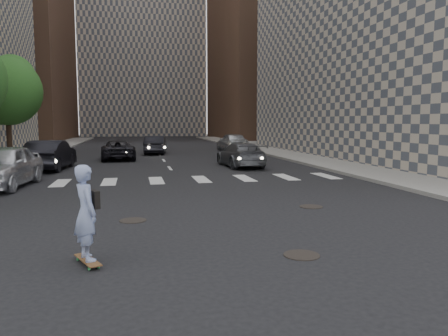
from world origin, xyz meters
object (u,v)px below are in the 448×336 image
at_px(silver_sedan, 3,166).
at_px(skateboarder, 86,213).
at_px(tree_c, 8,88).
at_px(traffic_car_b, 241,155).
at_px(traffic_car_c, 118,150).
at_px(traffic_car_a, 50,155).
at_px(traffic_car_e, 155,145).
at_px(traffic_car_d, 232,142).

bearing_deg(silver_sedan, skateboarder, -62.68).
distance_m(tree_c, skateboarder, 22.66).
xyz_separation_m(traffic_car_b, traffic_car_c, (-7.07, 6.24, -0.03)).
relative_size(silver_sedan, traffic_car_a, 1.02).
distance_m(skateboarder, traffic_car_e, 27.45).
distance_m(tree_c, traffic_car_b, 14.98).
xyz_separation_m(tree_c, traffic_car_c, (6.44, 1.10, -3.99)).
height_order(skateboarder, traffic_car_d, skateboarder).
xyz_separation_m(silver_sedan, traffic_car_a, (0.66, 6.31, -0.04)).
distance_m(skateboarder, silver_sedan, 11.25).
distance_m(silver_sedan, traffic_car_a, 6.35).
height_order(traffic_car_b, traffic_car_d, traffic_car_d).
bearing_deg(skateboarder, silver_sedan, 88.35).
relative_size(traffic_car_b, traffic_car_e, 1.08).
relative_size(tree_c, traffic_car_c, 1.39).
bearing_deg(traffic_car_b, traffic_car_e, -71.62).
bearing_deg(traffic_car_b, traffic_car_c, -44.24).
bearing_deg(traffic_car_a, traffic_car_c, -114.80).
xyz_separation_m(traffic_car_a, traffic_car_d, (12.84, 12.50, 0.01)).
bearing_deg(traffic_car_b, silver_sedan, 24.81).
bearing_deg(traffic_car_e, traffic_car_a, 66.04).
xyz_separation_m(silver_sedan, traffic_car_c, (3.98, 12.02, -0.18)).
xyz_separation_m(silver_sedan, traffic_car_e, (6.74, 16.90, -0.11)).
height_order(tree_c, traffic_car_c, tree_c).
distance_m(skateboarder, traffic_car_a, 17.12).
distance_m(tree_c, traffic_car_e, 11.65).
distance_m(silver_sedan, traffic_car_d, 23.15).
bearing_deg(traffic_car_d, traffic_car_a, 41.10).
bearing_deg(traffic_car_a, traffic_car_d, -130.37).
distance_m(traffic_car_c, traffic_car_d, 11.69).
xyz_separation_m(traffic_car_c, traffic_car_d, (9.52, 6.79, 0.15)).
xyz_separation_m(skateboarder, traffic_car_e, (2.53, 27.33, -0.23)).
bearing_deg(traffic_car_c, tree_c, 6.23).
height_order(traffic_car_c, traffic_car_d, traffic_car_d).
distance_m(tree_c, traffic_car_c, 7.65).
bearing_deg(traffic_car_a, skateboarder, 107.39).
bearing_deg(traffic_car_e, skateboarder, 90.62).
xyz_separation_m(tree_c, skateboarder, (6.66, -21.35, -3.69)).
bearing_deg(traffic_car_a, traffic_car_e, -114.46).
xyz_separation_m(traffic_car_a, traffic_car_c, (3.32, 5.71, -0.14)).
bearing_deg(tree_c, silver_sedan, -77.33).
distance_m(tree_c, traffic_car_d, 18.21).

